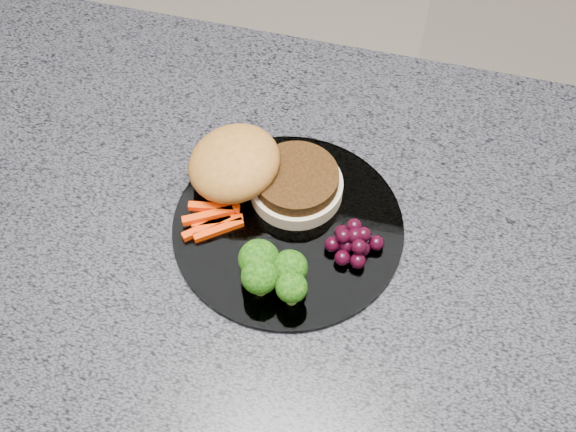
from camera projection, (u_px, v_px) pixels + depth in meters
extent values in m
cube|color=#50341B|center=(338.00, 398.00, 1.28)|extent=(1.20, 0.60, 0.86)
cube|color=#474750|center=(358.00, 253.00, 0.91)|extent=(1.20, 0.60, 0.04)
cylinder|color=white|center=(288.00, 227.00, 0.90)|extent=(0.26, 0.26, 0.01)
cylinder|color=beige|center=(296.00, 187.00, 0.92)|extent=(0.12, 0.12, 0.02)
cylinder|color=#3E230B|center=(296.00, 178.00, 0.90)|extent=(0.11, 0.11, 0.02)
ellipsoid|color=#A86D2A|center=(234.00, 167.00, 0.91)|extent=(0.12, 0.12, 0.06)
cube|color=#FB3B04|center=(212.00, 214.00, 0.90)|extent=(0.05, 0.04, 0.01)
cube|color=#FB3B04|center=(217.00, 222.00, 0.90)|extent=(0.06, 0.03, 0.01)
cube|color=#FB3B04|center=(206.00, 227.00, 0.89)|extent=(0.05, 0.05, 0.01)
cube|color=#FB3B04|center=(214.00, 207.00, 0.90)|extent=(0.06, 0.02, 0.01)
cube|color=#FB3B04|center=(208.00, 216.00, 0.89)|extent=(0.05, 0.04, 0.01)
cube|color=#FB3B04|center=(218.00, 230.00, 0.89)|extent=(0.05, 0.04, 0.01)
cylinder|color=olive|center=(259.00, 270.00, 0.86)|extent=(0.02, 0.02, 0.02)
ellipsoid|color=#0B3307|center=(259.00, 259.00, 0.84)|extent=(0.04, 0.04, 0.04)
cylinder|color=olive|center=(290.00, 277.00, 0.85)|extent=(0.01, 0.01, 0.02)
ellipsoid|color=#0B3307|center=(290.00, 267.00, 0.83)|extent=(0.04, 0.04, 0.03)
cylinder|color=olive|center=(260.00, 286.00, 0.84)|extent=(0.01, 0.01, 0.02)
ellipsoid|color=#0B3307|center=(260.00, 276.00, 0.83)|extent=(0.04, 0.04, 0.04)
cylinder|color=olive|center=(292.00, 296.00, 0.84)|extent=(0.01, 0.01, 0.02)
ellipsoid|color=#0B3307|center=(292.00, 287.00, 0.82)|extent=(0.03, 0.03, 0.03)
sphere|color=black|center=(347.00, 245.00, 0.87)|extent=(0.02, 0.02, 0.02)
sphere|color=black|center=(362.00, 248.00, 0.87)|extent=(0.02, 0.02, 0.02)
sphere|color=black|center=(361.00, 235.00, 0.88)|extent=(0.02, 0.02, 0.02)
sphere|color=black|center=(342.00, 233.00, 0.88)|extent=(0.02, 0.02, 0.02)
sphere|color=black|center=(332.00, 244.00, 0.87)|extent=(0.02, 0.02, 0.02)
sphere|color=black|center=(342.00, 258.00, 0.86)|extent=(0.02, 0.02, 0.02)
sphere|color=black|center=(358.00, 261.00, 0.86)|extent=(0.02, 0.02, 0.02)
sphere|color=black|center=(376.00, 243.00, 0.87)|extent=(0.02, 0.02, 0.02)
sphere|color=black|center=(355.00, 236.00, 0.86)|extent=(0.02, 0.02, 0.02)
sphere|color=black|center=(344.00, 236.00, 0.86)|extent=(0.02, 0.02, 0.02)
sphere|color=black|center=(359.00, 247.00, 0.86)|extent=(0.02, 0.02, 0.02)
sphere|color=black|center=(354.00, 226.00, 0.87)|extent=(0.02, 0.02, 0.02)
sphere|color=black|center=(363.00, 234.00, 0.87)|extent=(0.02, 0.02, 0.02)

